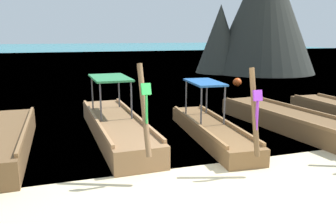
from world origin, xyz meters
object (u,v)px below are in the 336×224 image
longtail_boat_orange_ribbon (290,121)px  mooring_buoy_near (237,82)px  longtail_boat_blue_ribbon (3,141)px  longtail_boat_green_ribbon (116,126)px  karst_rock (260,12)px  longtail_boat_violet_ribbon (211,129)px

longtail_boat_orange_ribbon → mooring_buoy_near: bearing=70.9°
mooring_buoy_near → longtail_boat_blue_ribbon: bearing=-143.6°
longtail_boat_blue_ribbon → longtail_boat_green_ribbon: 3.14m
longtail_boat_orange_ribbon → karst_rock: bearing=61.0°
longtail_boat_green_ribbon → karst_rock: (14.49, 15.01, 4.55)m
longtail_boat_green_ribbon → longtail_boat_violet_ribbon: longtail_boat_green_ribbon is taller
longtail_boat_blue_ribbon → longtail_boat_violet_ribbon: 5.81m
longtail_boat_violet_ribbon → longtail_boat_blue_ribbon: bearing=174.8°
longtail_boat_violet_ribbon → longtail_boat_orange_ribbon: bearing=2.9°
longtail_boat_blue_ribbon → longtail_boat_green_ribbon: longtail_boat_blue_ribbon is taller
longtail_boat_violet_ribbon → longtail_boat_orange_ribbon: (2.97, 0.15, -0.01)m
longtail_boat_violet_ribbon → mooring_buoy_near: longtail_boat_violet_ribbon is taller
longtail_boat_green_ribbon → karst_rock: 21.36m
longtail_boat_green_ribbon → longtail_boat_violet_ribbon: size_ratio=1.21×
longtail_boat_blue_ribbon → longtail_boat_orange_ribbon: bearing=-2.5°
karst_rock → mooring_buoy_near: size_ratio=20.21×
karst_rock → longtail_boat_blue_ribbon: bearing=-138.5°
longtail_boat_blue_ribbon → karst_rock: 23.92m
longtail_boat_violet_ribbon → karst_rock: size_ratio=0.53×
mooring_buoy_near → longtail_boat_green_ribbon: bearing=-136.9°
longtail_boat_green_ribbon → mooring_buoy_near: longtail_boat_green_ribbon is taller
longtail_boat_violet_ribbon → karst_rock: karst_rock is taller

